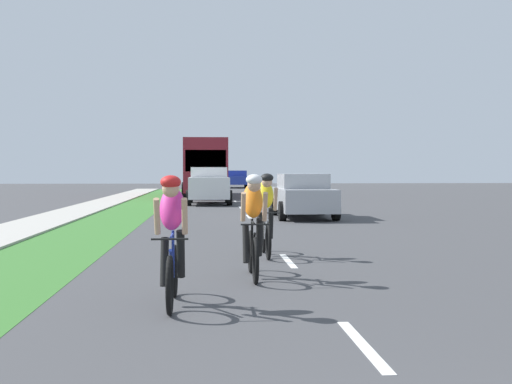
{
  "coord_description": "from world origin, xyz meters",
  "views": [
    {
      "loc": [
        -1.45,
        -1.46,
        1.63
      ],
      "look_at": [
        0.13,
        19.47,
        0.93
      ],
      "focal_mm": 45.06,
      "sensor_mm": 36.0,
      "label": 1
    }
  ],
  "objects_px": {
    "cyclist_trailing": "(253,225)",
    "pickup_blue": "(236,179)",
    "sedan_silver": "(303,195)",
    "bus_maroon": "(206,165)",
    "cyclist_lead": "(172,239)",
    "cyclist_distant": "(266,214)",
    "suv_white": "(209,185)"
  },
  "relations": [
    {
      "from": "suv_white",
      "to": "cyclist_lead",
      "type": "bearing_deg",
      "value": -91.18
    },
    {
      "from": "cyclist_trailing",
      "to": "sedan_silver",
      "type": "xyz_separation_m",
      "value": [
        2.62,
        12.42,
        -0.04
      ]
    },
    {
      "from": "cyclist_trailing",
      "to": "suv_white",
      "type": "xyz_separation_m",
      "value": [
        -0.62,
        21.83,
        0.14
      ]
    },
    {
      "from": "cyclist_trailing",
      "to": "cyclist_distant",
      "type": "height_order",
      "value": "same"
    },
    {
      "from": "cyclist_distant",
      "to": "sedan_silver",
      "type": "bearing_deg",
      "value": 77.53
    },
    {
      "from": "sedan_silver",
      "to": "suv_white",
      "type": "relative_size",
      "value": 0.91
    },
    {
      "from": "bus_maroon",
      "to": "sedan_silver",
      "type": "bearing_deg",
      "value": -79.95
    },
    {
      "from": "cyclist_distant",
      "to": "suv_white",
      "type": "xyz_separation_m",
      "value": [
        -1.04,
        19.34,
        0.14
      ]
    },
    {
      "from": "cyclist_lead",
      "to": "sedan_silver",
      "type": "bearing_deg",
      "value": 75.4
    },
    {
      "from": "bus_maroon",
      "to": "pickup_blue",
      "type": "relative_size",
      "value": 2.27
    },
    {
      "from": "cyclist_trailing",
      "to": "sedan_silver",
      "type": "bearing_deg",
      "value": 78.1
    },
    {
      "from": "bus_maroon",
      "to": "pickup_blue",
      "type": "distance_m",
      "value": 19.68
    },
    {
      "from": "cyclist_lead",
      "to": "cyclist_trailing",
      "type": "relative_size",
      "value": 1.0
    },
    {
      "from": "cyclist_trailing",
      "to": "pickup_blue",
      "type": "xyz_separation_m",
      "value": [
        2.02,
        51.12,
        0.02
      ]
    },
    {
      "from": "sedan_silver",
      "to": "suv_white",
      "type": "bearing_deg",
      "value": 108.99
    },
    {
      "from": "cyclist_distant",
      "to": "cyclist_lead",
      "type": "bearing_deg",
      "value": -109.25
    },
    {
      "from": "cyclist_lead",
      "to": "cyclist_trailing",
      "type": "distance_m",
      "value": 2.19
    },
    {
      "from": "sedan_silver",
      "to": "suv_white",
      "type": "height_order",
      "value": "suv_white"
    },
    {
      "from": "cyclist_trailing",
      "to": "pickup_blue",
      "type": "height_order",
      "value": "pickup_blue"
    },
    {
      "from": "cyclist_trailing",
      "to": "sedan_silver",
      "type": "relative_size",
      "value": 0.4
    },
    {
      "from": "pickup_blue",
      "to": "cyclist_lead",
      "type": "bearing_deg",
      "value": -93.37
    },
    {
      "from": "sedan_silver",
      "to": "pickup_blue",
      "type": "xyz_separation_m",
      "value": [
        -0.6,
        38.7,
        0.06
      ]
    },
    {
      "from": "sedan_silver",
      "to": "bus_maroon",
      "type": "height_order",
      "value": "bus_maroon"
    },
    {
      "from": "cyclist_lead",
      "to": "pickup_blue",
      "type": "distance_m",
      "value": 53.1
    },
    {
      "from": "cyclist_distant",
      "to": "cyclist_trailing",
      "type": "bearing_deg",
      "value": -99.57
    },
    {
      "from": "sedan_silver",
      "to": "bus_maroon",
      "type": "bearing_deg",
      "value": 100.05
    },
    {
      "from": "cyclist_lead",
      "to": "cyclist_distant",
      "type": "distance_m",
      "value": 4.64
    },
    {
      "from": "cyclist_distant",
      "to": "bus_maroon",
      "type": "distance_m",
      "value": 29.23
    },
    {
      "from": "cyclist_distant",
      "to": "bus_maroon",
      "type": "xyz_separation_m",
      "value": [
        -1.21,
        29.18,
        1.17
      ]
    },
    {
      "from": "bus_maroon",
      "to": "cyclist_lead",
      "type": "bearing_deg",
      "value": -90.54
    },
    {
      "from": "cyclist_lead",
      "to": "cyclist_trailing",
      "type": "xyz_separation_m",
      "value": [
        1.11,
        1.89,
        0.0
      ]
    },
    {
      "from": "cyclist_lead",
      "to": "cyclist_distant",
      "type": "relative_size",
      "value": 1.0
    }
  ]
}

